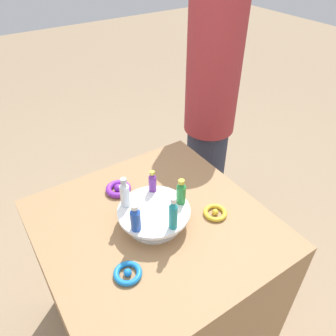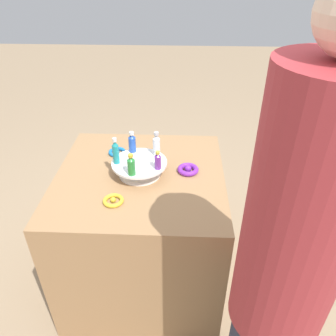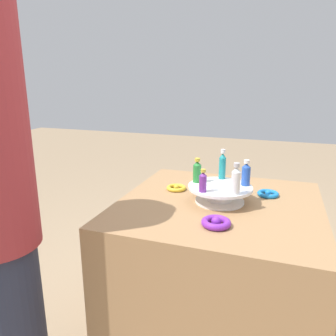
{
  "view_description": "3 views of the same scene",
  "coord_description": "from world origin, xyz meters",
  "px_view_note": "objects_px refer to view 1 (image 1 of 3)",
  "views": [
    {
      "loc": [
        -0.75,
        0.43,
        1.71
      ],
      "look_at": [
        0.09,
        -0.12,
        0.93
      ],
      "focal_mm": 35.0,
      "sensor_mm": 36.0,
      "label": 1
    },
    {
      "loc": [
        0.2,
        -1.34,
        1.71
      ],
      "look_at": [
        0.15,
        -0.2,
        0.95
      ],
      "focal_mm": 35.0,
      "sensor_mm": 36.0,
      "label": 2
    },
    {
      "loc": [
        1.32,
        0.22,
        1.29
      ],
      "look_at": [
        0.14,
        -0.19,
        0.95
      ],
      "focal_mm": 35.0,
      "sensor_mm": 36.0,
      "label": 3
    }
  ],
  "objects_px": {
    "bottle_green": "(181,192)",
    "ribbon_bow_gold": "(215,213)",
    "display_stand": "(154,215)",
    "bottle_clear": "(125,193)",
    "ribbon_bow_purple": "(118,189)",
    "ribbon_bow_blue": "(128,273)",
    "bottle_purple": "(152,182)",
    "bottle_teal": "(173,214)",
    "person_figure": "(210,106)",
    "bottle_blue": "(135,218)"
  },
  "relations": [
    {
      "from": "bottle_green",
      "to": "ribbon_bow_purple",
      "type": "bearing_deg",
      "value": 27.92
    },
    {
      "from": "bottle_clear",
      "to": "bottle_teal",
      "type": "height_order",
      "value": "bottle_teal"
    },
    {
      "from": "ribbon_bow_gold",
      "to": "person_figure",
      "type": "xyz_separation_m",
      "value": [
        0.61,
        -0.47,
        0.08
      ]
    },
    {
      "from": "display_stand",
      "to": "bottle_blue",
      "type": "distance_m",
      "value": 0.14
    },
    {
      "from": "bottle_blue",
      "to": "ribbon_bow_gold",
      "type": "height_order",
      "value": "bottle_blue"
    },
    {
      "from": "display_stand",
      "to": "ribbon_bow_gold",
      "type": "xyz_separation_m",
      "value": [
        -0.09,
        -0.22,
        -0.03
      ]
    },
    {
      "from": "bottle_green",
      "to": "person_figure",
      "type": "height_order",
      "value": "person_figure"
    },
    {
      "from": "bottle_clear",
      "to": "bottle_blue",
      "type": "distance_m",
      "value": 0.13
    },
    {
      "from": "bottle_green",
      "to": "display_stand",
      "type": "bearing_deg",
      "value": 78.6
    },
    {
      "from": "bottle_green",
      "to": "bottle_blue",
      "type": "xyz_separation_m",
      "value": [
        -0.02,
        0.21,
        0.0
      ]
    },
    {
      "from": "bottle_teal",
      "to": "ribbon_bow_blue",
      "type": "xyz_separation_m",
      "value": [
        -0.04,
        0.2,
        -0.12
      ]
    },
    {
      "from": "bottle_purple",
      "to": "ribbon_bow_gold",
      "type": "distance_m",
      "value": 0.28
    },
    {
      "from": "bottle_teal",
      "to": "ribbon_bow_purple",
      "type": "relative_size",
      "value": 1.26
    },
    {
      "from": "display_stand",
      "to": "ribbon_bow_blue",
      "type": "distance_m",
      "value": 0.24
    },
    {
      "from": "person_figure",
      "to": "display_stand",
      "type": "bearing_deg",
      "value": -0.0
    },
    {
      "from": "bottle_clear",
      "to": "ribbon_bow_blue",
      "type": "relative_size",
      "value": 1.33
    },
    {
      "from": "ribbon_bow_gold",
      "to": "bottle_clear",
      "type": "bearing_deg",
      "value": 59.88
    },
    {
      "from": "bottle_teal",
      "to": "ribbon_bow_gold",
      "type": "height_order",
      "value": "bottle_teal"
    },
    {
      "from": "display_stand",
      "to": "person_figure",
      "type": "distance_m",
      "value": 0.86
    },
    {
      "from": "bottle_purple",
      "to": "bottle_teal",
      "type": "distance_m",
      "value": 0.21
    },
    {
      "from": "bottle_green",
      "to": "ribbon_bow_purple",
      "type": "relative_size",
      "value": 1.0
    },
    {
      "from": "bottle_blue",
      "to": "bottle_green",
      "type": "bearing_deg",
      "value": -83.4
    },
    {
      "from": "bottle_purple",
      "to": "ribbon_bow_gold",
      "type": "bearing_deg",
      "value": -137.73
    },
    {
      "from": "bottle_teal",
      "to": "ribbon_bow_gold",
      "type": "xyz_separation_m",
      "value": [
        0.02,
        -0.21,
        -0.13
      ]
    },
    {
      "from": "bottle_clear",
      "to": "bottle_blue",
      "type": "height_order",
      "value": "bottle_clear"
    },
    {
      "from": "bottle_clear",
      "to": "person_figure",
      "type": "distance_m",
      "value": 0.88
    },
    {
      "from": "bottle_teal",
      "to": "ribbon_bow_purple",
      "type": "height_order",
      "value": "bottle_teal"
    },
    {
      "from": "bottle_purple",
      "to": "ribbon_bow_gold",
      "type": "xyz_separation_m",
      "value": [
        -0.19,
        -0.17,
        -0.11
      ]
    },
    {
      "from": "display_stand",
      "to": "ribbon_bow_blue",
      "type": "bearing_deg",
      "value": 127.55
    },
    {
      "from": "ribbon_bow_blue",
      "to": "bottle_blue",
      "type": "bearing_deg",
      "value": -42.27
    },
    {
      "from": "ribbon_bow_purple",
      "to": "person_figure",
      "type": "height_order",
      "value": "person_figure"
    },
    {
      "from": "display_stand",
      "to": "bottle_blue",
      "type": "bearing_deg",
      "value": 114.6
    },
    {
      "from": "ribbon_bow_blue",
      "to": "ribbon_bow_purple",
      "type": "height_order",
      "value": "ribbon_bow_purple"
    },
    {
      "from": "display_stand",
      "to": "bottle_clear",
      "type": "xyz_separation_m",
      "value": [
        0.08,
        0.07,
        0.09
      ]
    },
    {
      "from": "bottle_clear",
      "to": "person_figure",
      "type": "height_order",
      "value": "person_figure"
    },
    {
      "from": "bottle_blue",
      "to": "ribbon_bow_blue",
      "type": "bearing_deg",
      "value": 137.73
    },
    {
      "from": "ribbon_bow_gold",
      "to": "bottle_green",
      "type": "bearing_deg",
      "value": 58.77
    },
    {
      "from": "bottle_blue",
      "to": "person_figure",
      "type": "xyz_separation_m",
      "value": [
        0.56,
        -0.79,
        -0.04
      ]
    },
    {
      "from": "bottle_clear",
      "to": "ribbon_bow_gold",
      "type": "distance_m",
      "value": 0.37
    },
    {
      "from": "bottle_teal",
      "to": "ribbon_bow_gold",
      "type": "distance_m",
      "value": 0.25
    },
    {
      "from": "display_stand",
      "to": "bottle_blue",
      "type": "relative_size",
      "value": 2.45
    },
    {
      "from": "display_stand",
      "to": "bottle_purple",
      "type": "height_order",
      "value": "bottle_purple"
    },
    {
      "from": "bottle_purple",
      "to": "ribbon_bow_blue",
      "type": "height_order",
      "value": "bottle_purple"
    },
    {
      "from": "bottle_clear",
      "to": "ribbon_bow_blue",
      "type": "height_order",
      "value": "bottle_clear"
    },
    {
      "from": "display_stand",
      "to": "bottle_purple",
      "type": "bearing_deg",
      "value": -29.4
    },
    {
      "from": "bottle_teal",
      "to": "bottle_purple",
      "type": "bearing_deg",
      "value": -11.4
    },
    {
      "from": "bottle_blue",
      "to": "bottle_teal",
      "type": "height_order",
      "value": "bottle_teal"
    },
    {
      "from": "bottle_teal",
      "to": "ribbon_bow_blue",
      "type": "relative_size",
      "value": 1.43
    },
    {
      "from": "bottle_green",
      "to": "ribbon_bow_gold",
      "type": "bearing_deg",
      "value": -121.23
    },
    {
      "from": "bottle_green",
      "to": "bottle_purple",
      "type": "xyz_separation_m",
      "value": [
        0.12,
        0.05,
        -0.01
      ]
    }
  ]
}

